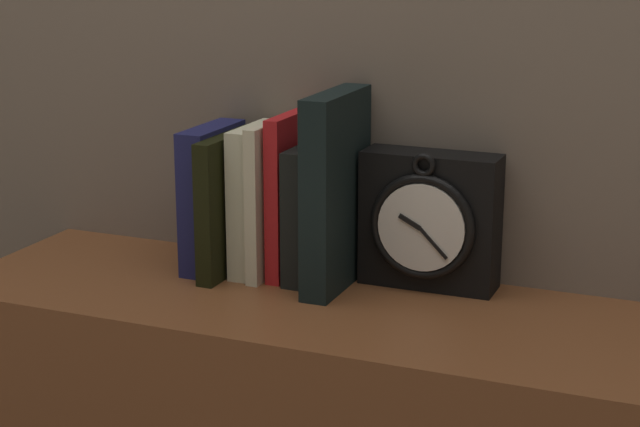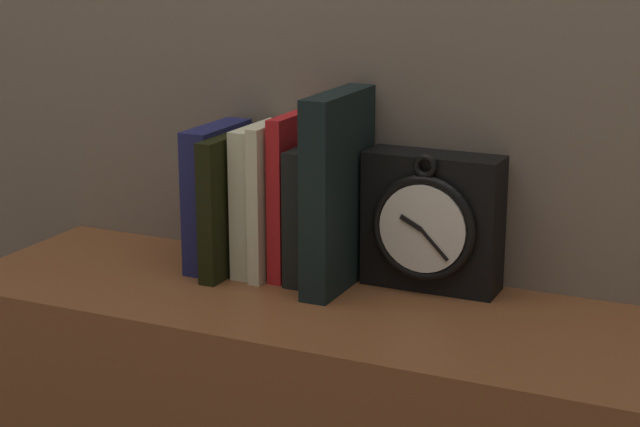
{
  "view_description": "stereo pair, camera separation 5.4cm",
  "coord_description": "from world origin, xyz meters",
  "px_view_note": "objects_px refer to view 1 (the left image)",
  "views": [
    {
      "loc": [
        0.49,
        -1.18,
        1.18
      ],
      "look_at": [
        0.0,
        0.0,
        0.83
      ],
      "focal_mm": 60.0,
      "sensor_mm": 36.0,
      "label": 1
    },
    {
      "loc": [
        0.54,
        -1.16,
        1.18
      ],
      "look_at": [
        0.0,
        0.0,
        0.83
      ],
      "focal_mm": 60.0,
      "sensor_mm": 36.0,
      "label": 2
    }
  ],
  "objects_px": {
    "clock": "(429,221)",
    "book_slot6_black": "(336,191)",
    "book_slot2_cream": "(255,199)",
    "book_slot4_red": "(289,195)",
    "book_slot3_cream": "(271,199)",
    "book_slot5_black": "(312,213)",
    "book_slot1_black": "(229,204)",
    "book_slot0_navy": "(213,197)"
  },
  "relations": [
    {
      "from": "clock",
      "to": "book_slot6_black",
      "type": "distance_m",
      "value": 0.13
    },
    {
      "from": "book_slot6_black",
      "to": "clock",
      "type": "bearing_deg",
      "value": 21.12
    },
    {
      "from": "book_slot2_cream",
      "to": "book_slot4_red",
      "type": "bearing_deg",
      "value": 3.71
    },
    {
      "from": "clock",
      "to": "book_slot3_cream",
      "type": "bearing_deg",
      "value": -172.48
    },
    {
      "from": "book_slot4_red",
      "to": "book_slot6_black",
      "type": "bearing_deg",
      "value": -16.24
    },
    {
      "from": "book_slot2_cream",
      "to": "book_slot6_black",
      "type": "bearing_deg",
      "value": -8.66
    },
    {
      "from": "book_slot2_cream",
      "to": "book_slot5_black",
      "type": "bearing_deg",
      "value": -0.2
    },
    {
      "from": "book_slot6_black",
      "to": "book_slot3_cream",
      "type": "bearing_deg",
      "value": 171.22
    },
    {
      "from": "book_slot3_cream",
      "to": "book_slot5_black",
      "type": "bearing_deg",
      "value": 3.25
    },
    {
      "from": "clock",
      "to": "book_slot1_black",
      "type": "relative_size",
      "value": 0.97
    },
    {
      "from": "book_slot3_cream",
      "to": "book_slot6_black",
      "type": "xyz_separation_m",
      "value": [
        0.1,
        -0.02,
        0.02
      ]
    },
    {
      "from": "book_slot0_navy",
      "to": "book_slot6_black",
      "type": "distance_m",
      "value": 0.19
    },
    {
      "from": "book_slot6_black",
      "to": "book_slot1_black",
      "type": "bearing_deg",
      "value": 179.44
    },
    {
      "from": "book_slot3_cream",
      "to": "book_slot5_black",
      "type": "relative_size",
      "value": 1.15
    },
    {
      "from": "clock",
      "to": "book_slot6_black",
      "type": "xyz_separation_m",
      "value": [
        -0.11,
        -0.04,
        0.04
      ]
    },
    {
      "from": "book_slot2_cream",
      "to": "clock",
      "type": "bearing_deg",
      "value": 5.86
    },
    {
      "from": "book_slot1_black",
      "to": "book_slot6_black",
      "type": "height_order",
      "value": "book_slot6_black"
    },
    {
      "from": "book_slot3_cream",
      "to": "book_slot4_red",
      "type": "relative_size",
      "value": 0.95
    },
    {
      "from": "book_slot0_navy",
      "to": "book_slot6_black",
      "type": "height_order",
      "value": "book_slot6_black"
    },
    {
      "from": "book_slot1_black",
      "to": "book_slot4_red",
      "type": "bearing_deg",
      "value": 14.69
    },
    {
      "from": "clock",
      "to": "book_slot6_black",
      "type": "bearing_deg",
      "value": -158.88
    },
    {
      "from": "book_slot3_cream",
      "to": "book_slot0_navy",
      "type": "bearing_deg",
      "value": -178.37
    },
    {
      "from": "book_slot3_cream",
      "to": "book_slot4_red",
      "type": "bearing_deg",
      "value": 16.2
    },
    {
      "from": "book_slot0_navy",
      "to": "book_slot6_black",
      "type": "xyz_separation_m",
      "value": [
        0.19,
        -0.01,
        0.03
      ]
    },
    {
      "from": "book_slot2_cream",
      "to": "book_slot0_navy",
      "type": "bearing_deg",
      "value": -174.28
    },
    {
      "from": "book_slot0_navy",
      "to": "book_slot4_red",
      "type": "bearing_deg",
      "value": 4.83
    },
    {
      "from": "book_slot1_black",
      "to": "book_slot3_cream",
      "type": "xyz_separation_m",
      "value": [
        0.06,
        0.01,
        0.01
      ]
    },
    {
      "from": "book_slot3_cream",
      "to": "book_slot5_black",
      "type": "height_order",
      "value": "book_slot3_cream"
    },
    {
      "from": "book_slot6_black",
      "to": "book_slot0_navy",
      "type": "bearing_deg",
      "value": 176.02
    },
    {
      "from": "book_slot1_black",
      "to": "book_slot5_black",
      "type": "xyz_separation_m",
      "value": [
        0.12,
        0.02,
        -0.0
      ]
    },
    {
      "from": "book_slot4_red",
      "to": "book_slot5_black",
      "type": "xyz_separation_m",
      "value": [
        0.04,
        -0.0,
        -0.02
      ]
    },
    {
      "from": "clock",
      "to": "book_slot0_navy",
      "type": "relative_size",
      "value": 0.94
    },
    {
      "from": "book_slot1_black",
      "to": "book_slot3_cream",
      "type": "relative_size",
      "value": 0.91
    },
    {
      "from": "book_slot4_red",
      "to": "book_slot2_cream",
      "type": "bearing_deg",
      "value": -176.29
    },
    {
      "from": "clock",
      "to": "book_slot3_cream",
      "type": "distance_m",
      "value": 0.22
    },
    {
      "from": "book_slot1_black",
      "to": "book_slot4_red",
      "type": "relative_size",
      "value": 0.87
    },
    {
      "from": "clock",
      "to": "book_slot5_black",
      "type": "relative_size",
      "value": 1.02
    },
    {
      "from": "clock",
      "to": "book_slot0_navy",
      "type": "height_order",
      "value": "book_slot0_navy"
    },
    {
      "from": "book_slot1_black",
      "to": "book_slot5_black",
      "type": "bearing_deg",
      "value": 8.55
    },
    {
      "from": "book_slot1_black",
      "to": "book_slot5_black",
      "type": "distance_m",
      "value": 0.12
    },
    {
      "from": "clock",
      "to": "book_slot4_red",
      "type": "bearing_deg",
      "value": -173.59
    },
    {
      "from": "clock",
      "to": "book_slot0_navy",
      "type": "bearing_deg",
      "value": -174.17
    }
  ]
}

